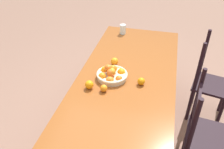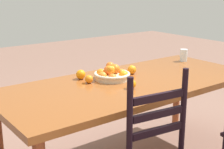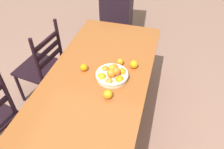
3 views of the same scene
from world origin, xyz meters
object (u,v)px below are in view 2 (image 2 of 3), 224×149
Objects in this scene: orange_loose_1 at (89,79)px; drinking_glass at (184,55)px; orange_loose_0 at (132,70)px; orange_loose_3 at (81,74)px; dining_table at (131,90)px; orange_loose_2 at (131,84)px; fruit_bowl at (112,74)px.

drinking_glass reaches higher than orange_loose_1.
orange_loose_3 is at bearing -16.46° from orange_loose_0.
dining_table is at bearing 14.51° from drinking_glass.
dining_table is 17.56× the size of drinking_glass.
orange_loose_3 is (0.16, -0.43, 0.00)m from orange_loose_2.
orange_loose_3 is at bearing -3.09° from drinking_glass.
orange_loose_0 is 1.18× the size of orange_loose_1.
fruit_bowl is at bearing 174.39° from orange_loose_1.
dining_table is at bearing -129.00° from orange_loose_2.
orange_loose_2 is 0.57× the size of drinking_glass.
orange_loose_3 reaches higher than orange_loose_2.
orange_loose_1 is 0.13m from orange_loose_3.
orange_loose_2 is at bearing 20.61° from drinking_glass.
orange_loose_2 is (-0.17, 0.30, 0.00)m from orange_loose_1.
dining_table is 0.34m from orange_loose_1.
drinking_glass is (-0.87, -0.22, 0.13)m from dining_table.
orange_loose_3 is at bearing -94.37° from orange_loose_1.
dining_table is 0.22m from orange_loose_2.
orange_loose_3 is at bearing -45.64° from dining_table.
fruit_bowl reaches higher than orange_loose_0.
fruit_bowl reaches higher than orange_loose_2.
drinking_glass is at bearing -165.49° from dining_table.
dining_table is 27.73× the size of orange_loose_3.
orange_loose_1 is 1.16m from drinking_glass.
orange_loose_3 is (0.28, -0.29, 0.11)m from dining_table.
fruit_bowl is 3.84× the size of orange_loose_3.
orange_loose_0 is 0.72m from drinking_glass.
orange_loose_2 is (0.12, 0.15, 0.11)m from dining_table.
fruit_bowl is 4.31× the size of orange_loose_2.
orange_loose_3 is (0.43, -0.13, 0.00)m from orange_loose_0.
drinking_glass reaches higher than orange_loose_0.
orange_loose_0 reaches higher than dining_table.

